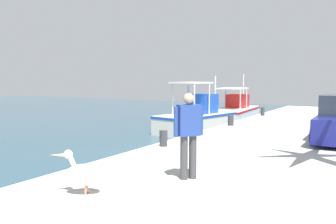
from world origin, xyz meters
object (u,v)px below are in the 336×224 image
at_px(fisherman_standing, 189,131).
at_px(fishing_boat_second, 197,119).
at_px(mooring_bollard_second, 164,138).
at_px(fishing_boat_third, 235,111).
at_px(mooring_bollard_third, 231,120).
at_px(mooring_bollard_fourth, 263,111).
at_px(pelican, 84,173).

bearing_deg(fisherman_standing, fishing_boat_second, 25.36).
height_order(fishing_boat_second, mooring_bollard_second, fishing_boat_second).
distance_m(fishing_boat_second, fisherman_standing, 12.30).
relative_size(fishing_boat_second, fishing_boat_third, 0.86).
bearing_deg(mooring_bollard_third, mooring_bollard_second, 180.00).
relative_size(mooring_bollard_second, mooring_bollard_fourth, 1.06).
xyz_separation_m(pelican, mooring_bollard_second, (4.74, 1.20, -0.15)).
height_order(fisherman_standing, mooring_bollard_second, fisherman_standing).
bearing_deg(pelican, fishing_boat_second, 17.51).
bearing_deg(mooring_bollard_fourth, fishing_boat_third, 38.18).
bearing_deg(fishing_boat_second, mooring_bollard_second, -160.64).
bearing_deg(mooring_bollard_fourth, mooring_bollard_second, 180.00).
relative_size(fishing_boat_second, mooring_bollard_third, 11.29).
relative_size(fisherman_standing, mooring_bollard_second, 3.57).
distance_m(fishing_boat_second, mooring_bollard_second, 8.70).
height_order(fishing_boat_second, pelican, fishing_boat_second).
relative_size(pelican, mooring_bollard_fourth, 1.97).
xyz_separation_m(fishing_boat_second, fishing_boat_third, (6.62, 0.23, -0.10)).
xyz_separation_m(fishing_boat_second, pelican, (-12.95, -4.08, 0.48)).
distance_m(fishing_boat_third, mooring_bollard_third, 9.55).
height_order(fishing_boat_second, fishing_boat_third, fishing_boat_third).
bearing_deg(mooring_bollard_second, fishing_boat_second, 19.36).
xyz_separation_m(fishing_boat_second, mooring_bollard_fourth, (2.66, -2.88, 0.32)).
xyz_separation_m(fishing_boat_second, mooring_bollard_second, (-8.20, -2.88, 0.33)).
height_order(fishing_boat_third, mooring_bollard_third, fishing_boat_third).
height_order(fishing_boat_second, fisherman_standing, fishing_boat_second).
height_order(mooring_bollard_third, mooring_bollard_fourth, mooring_bollard_fourth).
height_order(fisherman_standing, mooring_bollard_third, fisherman_standing).
relative_size(fisherman_standing, mooring_bollard_fourth, 3.78).
bearing_deg(fishing_boat_third, pelican, -167.56).
xyz_separation_m(fishing_boat_third, mooring_bollard_second, (-14.82, -3.11, 0.43)).
height_order(fishing_boat_second, mooring_bollard_fourth, fishing_boat_second).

